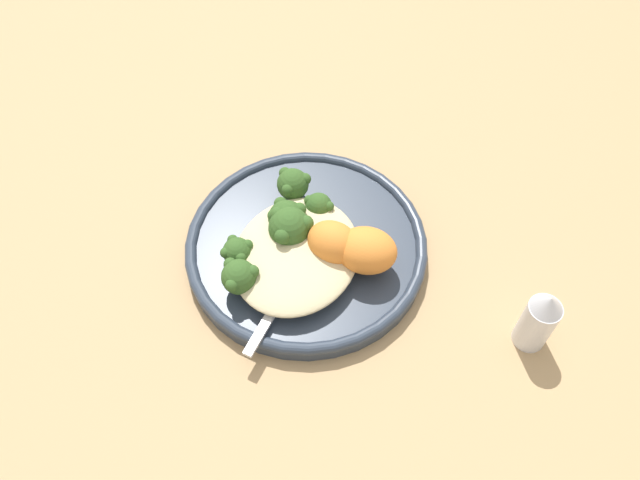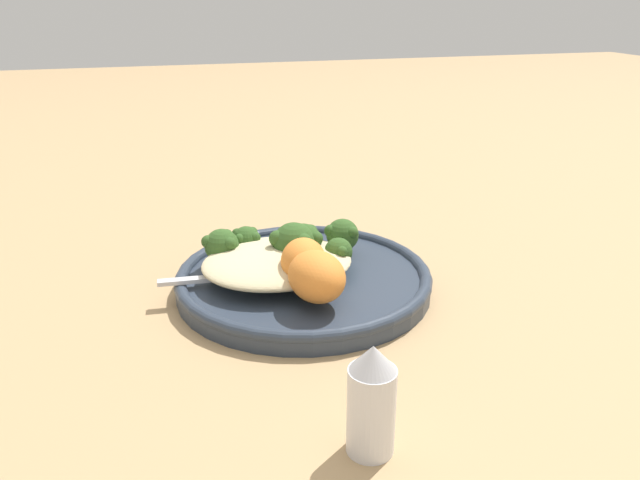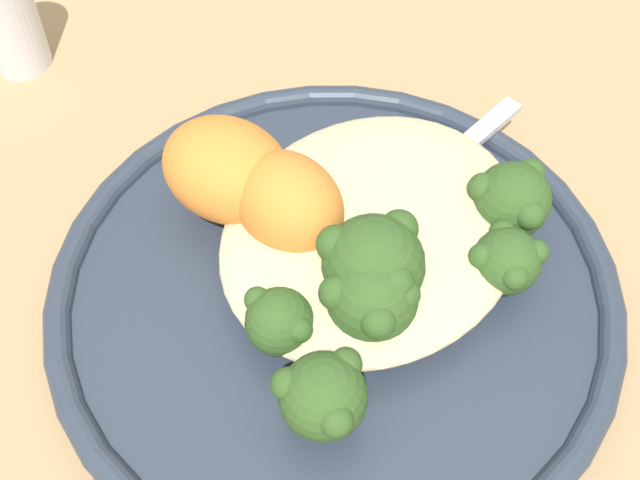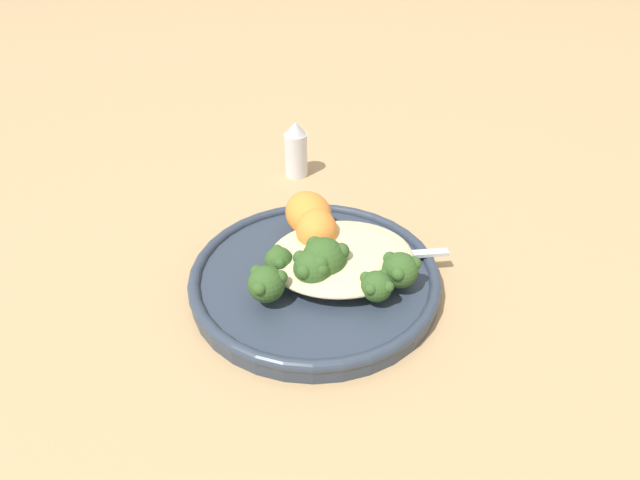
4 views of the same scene
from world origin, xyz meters
TOP-DOWN VIEW (x-y plane):
  - ground_plane at (0.00, 0.00)m, footprint 4.00×4.00m
  - plate at (-0.00, 0.00)m, footprint 0.25×0.25m
  - quinoa_mound at (-0.03, -0.00)m, footprint 0.14×0.12m
  - broccoli_stalk_0 at (0.02, -0.01)m, footprint 0.09×0.07m
  - broccoli_stalk_1 at (0.04, 0.02)m, footprint 0.10×0.10m
  - broccoli_stalk_2 at (0.00, 0.02)m, footprint 0.05×0.09m
  - broccoli_stalk_3 at (-0.01, 0.01)m, footprint 0.05×0.08m
  - broccoli_stalk_4 at (-0.04, 0.03)m, footprint 0.06×0.11m
  - broccoli_stalk_5 at (-0.06, 0.02)m, footprint 0.09×0.10m
  - sweet_potato_chunk_0 at (-0.01, -0.06)m, footprint 0.06×0.07m
  - sweet_potato_chunk_1 at (-0.01, -0.03)m, footprint 0.05×0.06m
  - spoon at (-0.06, -0.00)m, footprint 0.10×0.03m
  - salt_shaker at (-0.02, -0.23)m, footprint 0.03×0.03m

SIDE VIEW (x-z plane):
  - ground_plane at x=0.00m, z-range 0.00..0.00m
  - plate at x=0.00m, z-range 0.00..0.02m
  - spoon at x=-0.06m, z-range 0.02..0.03m
  - quinoa_mound at x=-0.03m, z-range 0.02..0.04m
  - broccoli_stalk_0 at x=0.02m, z-range 0.02..0.05m
  - broccoli_stalk_4 at x=-0.04m, z-range 0.02..0.05m
  - broccoli_stalk_1 at x=0.04m, z-range 0.02..0.05m
  - broccoli_stalk_5 at x=-0.06m, z-range 0.02..0.05m
  - salt_shaker at x=-0.02m, z-range 0.00..0.08m
  - broccoli_stalk_2 at x=0.00m, z-range 0.02..0.06m
  - broccoli_stalk_3 at x=-0.01m, z-range 0.02..0.06m
  - sweet_potato_chunk_1 at x=-0.01m, z-range 0.02..0.07m
  - sweet_potato_chunk_0 at x=-0.01m, z-range 0.02..0.07m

